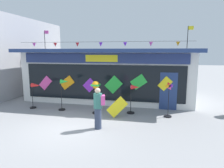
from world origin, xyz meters
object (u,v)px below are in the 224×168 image
Objects in this scene: wind_spinner_center_right at (134,95)px; wind_spinner_right at (169,97)px; wind_spinner_far_left at (35,90)px; kite_shop_building at (111,73)px; wind_spinner_center_left at (96,88)px; display_kite_on_ground at (117,107)px; wind_spinner_left at (64,89)px; person_near_camera at (98,107)px.

wind_spinner_right reaches higher than wind_spinner_center_right.
wind_spinner_right is at bearing -0.33° from wind_spinner_far_left.
wind_spinner_right reaches higher than wind_spinner_far_left.
wind_spinner_center_left is at bearing -89.03° from kite_shop_building.
wind_spinner_far_left is 4.68m from display_kite_on_ground.
wind_spinner_left is 0.99× the size of wind_spinner_right.
display_kite_on_ground is (0.49, 1.53, -0.39)m from person_near_camera.
wind_spinner_left is 0.99× the size of person_near_camera.
display_kite_on_ground is (-0.69, -0.74, -0.47)m from wind_spinner_center_right.
wind_spinner_left is 1.01× the size of wind_spinner_center_left.
kite_shop_building is 3.86m from wind_spinner_center_left.
wind_spinner_right reaches higher than person_near_camera.
display_kite_on_ground is at bearing -10.50° from wind_spinner_left.
wind_spinner_right is at bearing 12.46° from display_kite_on_ground.
wind_spinner_center_left is (1.80, -0.17, 0.14)m from wind_spinner_left.
kite_shop_building is 11.17× the size of display_kite_on_ground.
kite_shop_building is 7.18× the size of wind_spinner_center_right.
wind_spinner_right is at bearing 2.34° from wind_spinner_center_left.
kite_shop_building reaches higher than wind_spinner_right.
person_near_camera is (2.47, -2.08, -0.27)m from wind_spinner_left.
display_kite_on_ground is at bearing -167.54° from wind_spinner_right.
kite_shop_building is 6.32× the size of wind_spinner_left.
wind_spinner_center_left is at bearing -178.91° from person_near_camera.
person_near_camera is at bearing -82.74° from kite_shop_building.
wind_spinner_far_left is at bearing 179.67° from wind_spinner_right.
person_near_camera is (0.73, -5.76, -0.75)m from kite_shop_building.
kite_shop_building reaches higher than wind_spinner_center_right.
wind_spinner_right is at bearing -0.30° from wind_spinner_left.
person_near_camera is at bearing -144.16° from wind_spinner_right.
wind_spinner_center_left reaches higher than wind_spinner_center_right.
kite_shop_building is 7.53× the size of wind_spinner_far_left.
wind_spinner_right is (1.67, -0.22, 0.02)m from wind_spinner_center_right.
person_near_camera is at bearing -107.64° from display_kite_on_ground.
kite_shop_building reaches higher than wind_spinner_center_left.
person_near_camera is (0.67, -1.91, -0.41)m from wind_spinner_center_left.
wind_spinner_center_left is (3.47, -0.18, 0.29)m from wind_spinner_far_left.
wind_spinner_far_left is at bearing 176.97° from wind_spinner_center_left.
kite_shop_building is at bearing 106.13° from display_kite_on_ground.
person_near_camera is 1.78× the size of display_kite_on_ground.
person_near_camera reaches higher than display_kite_on_ground.
wind_spinner_far_left is at bearing -135.06° from person_near_camera.
wind_spinner_center_right is at bearing -61.28° from kite_shop_building.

